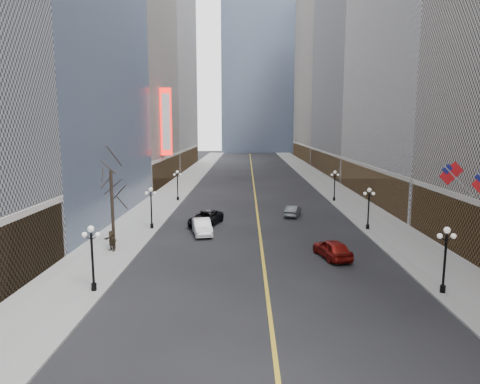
{
  "coord_description": "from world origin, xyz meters",
  "views": [
    {
      "loc": [
        -1.43,
        2.4,
        11.21
      ],
      "look_at": [
        -1.71,
        20.86,
        8.37
      ],
      "focal_mm": 32.0,
      "sensor_mm": 36.0,
      "label": 1
    }
  ],
  "objects_px": {
    "streetlamp_west_1": "(92,251)",
    "streetlamp_west_3": "(178,182)",
    "streetlamp_east_1": "(445,253)",
    "streetlamp_west_2": "(151,204)",
    "car_sb_mid": "(332,249)",
    "car_nb_far": "(206,218)",
    "car_sb_far": "(293,211)",
    "car_nb_mid": "(202,227)",
    "streetlamp_east_2": "(369,204)",
    "streetlamp_east_3": "(335,182)"
  },
  "relations": [
    {
      "from": "streetlamp_west_1",
      "to": "streetlamp_west_3",
      "type": "distance_m",
      "value": 36.0
    },
    {
      "from": "streetlamp_east_1",
      "to": "streetlamp_west_2",
      "type": "relative_size",
      "value": 1.0
    },
    {
      "from": "streetlamp_west_2",
      "to": "car_sb_mid",
      "type": "relative_size",
      "value": 0.93
    },
    {
      "from": "car_nb_far",
      "to": "car_sb_mid",
      "type": "relative_size",
      "value": 1.21
    },
    {
      "from": "streetlamp_east_1",
      "to": "streetlamp_west_3",
      "type": "distance_m",
      "value": 43.05
    },
    {
      "from": "car_nb_far",
      "to": "car_sb_far",
      "type": "distance_m",
      "value": 11.66
    },
    {
      "from": "streetlamp_west_1",
      "to": "car_nb_far",
      "type": "relative_size",
      "value": 0.77
    },
    {
      "from": "car_nb_mid",
      "to": "streetlamp_east_2",
      "type": "bearing_deg",
      "value": -5.82
    },
    {
      "from": "streetlamp_west_1",
      "to": "streetlamp_west_3",
      "type": "bearing_deg",
      "value": 90.0
    },
    {
      "from": "streetlamp_west_3",
      "to": "car_nb_mid",
      "type": "distance_m",
      "value": 20.97
    },
    {
      "from": "car_sb_far",
      "to": "streetlamp_east_1",
      "type": "bearing_deg",
      "value": 122.16
    },
    {
      "from": "streetlamp_east_2",
      "to": "car_sb_far",
      "type": "bearing_deg",
      "value": 135.45
    },
    {
      "from": "streetlamp_east_1",
      "to": "streetlamp_west_3",
      "type": "relative_size",
      "value": 1.0
    },
    {
      "from": "streetlamp_east_1",
      "to": "car_sb_far",
      "type": "bearing_deg",
      "value": 106.28
    },
    {
      "from": "streetlamp_east_3",
      "to": "car_sb_far",
      "type": "relative_size",
      "value": 1.07
    },
    {
      "from": "car_nb_mid",
      "to": "streetlamp_east_3",
      "type": "bearing_deg",
      "value": 35.91
    },
    {
      "from": "streetlamp_west_1",
      "to": "streetlamp_east_2",
      "type": "bearing_deg",
      "value": 37.33
    },
    {
      "from": "car_sb_far",
      "to": "streetlamp_west_2",
      "type": "bearing_deg",
      "value": 40.0
    },
    {
      "from": "car_sb_mid",
      "to": "streetlamp_east_3",
      "type": "bearing_deg",
      "value": -115.87
    },
    {
      "from": "streetlamp_east_1",
      "to": "streetlamp_west_3",
      "type": "bearing_deg",
      "value": 123.25
    },
    {
      "from": "streetlamp_west_3",
      "to": "car_nb_far",
      "type": "distance_m",
      "value": 16.9
    },
    {
      "from": "car_nb_far",
      "to": "streetlamp_east_1",
      "type": "bearing_deg",
      "value": -33.12
    },
    {
      "from": "streetlamp_east_1",
      "to": "car_sb_far",
      "type": "xyz_separation_m",
      "value": [
        -7.38,
        25.26,
        -2.2
      ]
    },
    {
      "from": "streetlamp_west_2",
      "to": "car_nb_mid",
      "type": "bearing_deg",
      "value": -19.78
    },
    {
      "from": "streetlamp_east_1",
      "to": "streetlamp_west_1",
      "type": "distance_m",
      "value": 23.6
    },
    {
      "from": "streetlamp_west_3",
      "to": "car_nb_mid",
      "type": "xyz_separation_m",
      "value": [
        5.74,
        -20.06,
        -2.08
      ]
    },
    {
      "from": "streetlamp_east_2",
      "to": "car_nb_far",
      "type": "distance_m",
      "value": 18.15
    },
    {
      "from": "car_nb_mid",
      "to": "car_nb_far",
      "type": "distance_m",
      "value": 4.29
    },
    {
      "from": "streetlamp_west_2",
      "to": "streetlamp_west_3",
      "type": "bearing_deg",
      "value": 90.0
    },
    {
      "from": "streetlamp_west_3",
      "to": "car_nb_far",
      "type": "bearing_deg",
      "value": -70.1
    },
    {
      "from": "streetlamp_east_1",
      "to": "streetlamp_west_1",
      "type": "bearing_deg",
      "value": 180.0
    },
    {
      "from": "car_nb_far",
      "to": "car_sb_mid",
      "type": "xyz_separation_m",
      "value": [
        12.05,
        -12.22,
        0.01
      ]
    },
    {
      "from": "streetlamp_west_1",
      "to": "car_nb_mid",
      "type": "bearing_deg",
      "value": 70.2
    },
    {
      "from": "car_sb_mid",
      "to": "car_sb_far",
      "type": "bearing_deg",
      "value": -98.99
    },
    {
      "from": "streetlamp_west_2",
      "to": "car_nb_mid",
      "type": "height_order",
      "value": "streetlamp_west_2"
    },
    {
      "from": "streetlamp_east_1",
      "to": "car_nb_mid",
      "type": "relative_size",
      "value": 0.91
    },
    {
      "from": "streetlamp_west_2",
      "to": "car_nb_far",
      "type": "distance_m",
      "value": 6.47
    },
    {
      "from": "streetlamp_west_3",
      "to": "car_sb_far",
      "type": "xyz_separation_m",
      "value": [
        16.22,
        -10.74,
        -2.2
      ]
    },
    {
      "from": "streetlamp_west_1",
      "to": "car_sb_far",
      "type": "distance_m",
      "value": 30.1
    },
    {
      "from": "streetlamp_east_1",
      "to": "car_sb_far",
      "type": "distance_m",
      "value": 26.41
    },
    {
      "from": "streetlamp_west_3",
      "to": "car_sb_far",
      "type": "relative_size",
      "value": 1.07
    },
    {
      "from": "car_nb_far",
      "to": "streetlamp_west_3",
      "type": "bearing_deg",
      "value": 125.28
    },
    {
      "from": "streetlamp_east_2",
      "to": "streetlamp_west_1",
      "type": "relative_size",
      "value": 1.0
    },
    {
      "from": "car_nb_far",
      "to": "car_sb_far",
      "type": "bearing_deg",
      "value": 40.97
    },
    {
      "from": "streetlamp_east_2",
      "to": "car_sb_far",
      "type": "distance_m",
      "value": 10.59
    },
    {
      "from": "streetlamp_west_1",
      "to": "streetlamp_east_3",
      "type": "bearing_deg",
      "value": 56.75
    },
    {
      "from": "streetlamp_east_1",
      "to": "streetlamp_west_1",
      "type": "xyz_separation_m",
      "value": [
        -23.6,
        0.0,
        0.0
      ]
    },
    {
      "from": "streetlamp_west_1",
      "to": "car_nb_far",
      "type": "distance_m",
      "value": 21.12
    },
    {
      "from": "streetlamp_west_1",
      "to": "streetlamp_west_2",
      "type": "height_order",
      "value": "same"
    },
    {
      "from": "streetlamp_east_3",
      "to": "streetlamp_west_2",
      "type": "bearing_deg",
      "value": -142.67
    }
  ]
}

